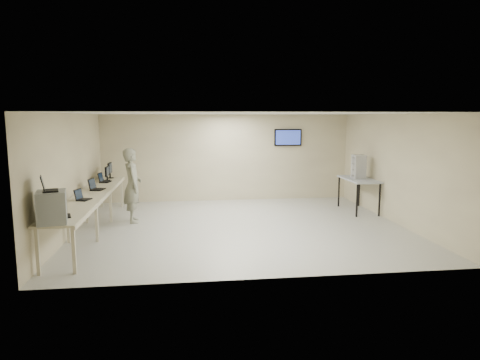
{
  "coord_description": "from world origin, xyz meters",
  "views": [
    {
      "loc": [
        -1.34,
        -10.31,
        2.72
      ],
      "look_at": [
        0.0,
        0.2,
        1.15
      ],
      "focal_mm": 32.0,
      "sensor_mm": 36.0,
      "label": 1
    }
  ],
  "objects": [
    {
      "name": "side_table",
      "position": [
        3.6,
        1.34,
        0.89
      ],
      "size": [
        0.75,
        1.6,
        0.96
      ],
      "color": "#989CA3",
      "rests_on": "ground"
    },
    {
      "name": "monitor_near",
      "position": [
        -3.6,
        2.27,
        1.15
      ],
      "size": [
        0.18,
        0.41,
        0.41
      ],
      "color": "black",
      "rests_on": "workbench"
    },
    {
      "name": "laptop_on_box",
      "position": [
        -3.7,
        -2.75,
        1.53
      ],
      "size": [
        0.37,
        0.4,
        0.27
      ],
      "rotation": [
        0.0,
        0.0,
        0.28
      ],
      "color": "black",
      "rests_on": "equipment_box"
    },
    {
      "name": "storage_bins",
      "position": [
        3.58,
        1.34,
        1.3
      ],
      "size": [
        0.32,
        0.36,
        0.68
      ],
      "color": "#AEAFB0",
      "rests_on": "side_table"
    },
    {
      "name": "room",
      "position": [
        0.03,
        0.06,
        1.41
      ],
      "size": [
        8.01,
        7.01,
        2.81
      ],
      "color": "#B4B29F",
      "rests_on": "ground"
    },
    {
      "name": "laptop_0",
      "position": [
        -3.65,
        -2.29,
        0.97
      ],
      "size": [
        0.37,
        0.4,
        0.27
      ],
      "rotation": [
        0.0,
        0.0,
        0.29
      ],
      "color": "black",
      "rests_on": "workbench"
    },
    {
      "name": "equipment_box",
      "position": [
        -3.65,
        -2.75,
        1.18
      ],
      "size": [
        0.58,
        0.63,
        0.56
      ],
      "primitive_type": "cube",
      "rotation": [
        0.0,
        0.0,
        0.23
      ],
      "color": "gray",
      "rests_on": "workbench"
    },
    {
      "name": "monitor_far",
      "position": [
        -3.6,
        2.75,
        1.18
      ],
      "size": [
        0.21,
        0.47,
        0.46
      ],
      "color": "black",
      "rests_on": "workbench"
    },
    {
      "name": "laptop_1",
      "position": [
        -3.63,
        -0.69,
        0.97
      ],
      "size": [
        0.34,
        0.37,
        0.25
      ],
      "rotation": [
        0.0,
        0.0,
        -0.28
      ],
      "color": "black",
      "rests_on": "workbench"
    },
    {
      "name": "soldier",
      "position": [
        -2.72,
        0.85,
        0.96
      ],
      "size": [
        0.59,
        0.78,
        1.93
      ],
      "primitive_type": "imported",
      "rotation": [
        0.0,
        0.0,
        1.77
      ],
      "color": "gray",
      "rests_on": "ground"
    },
    {
      "name": "laptop_3",
      "position": [
        -3.65,
        1.93,
        0.97
      ],
      "size": [
        0.33,
        0.38,
        0.27
      ],
      "rotation": [
        0.0,
        0.0,
        -0.15
      ],
      "color": "black",
      "rests_on": "workbench"
    },
    {
      "name": "workbench",
      "position": [
        -3.59,
        0.0,
        0.83
      ],
      "size": [
        0.76,
        6.0,
        0.9
      ],
      "color": "beige",
      "rests_on": "ground"
    },
    {
      "name": "laptop_2",
      "position": [
        -3.61,
        0.64,
        0.98
      ],
      "size": [
        0.38,
        0.43,
        0.29
      ],
      "rotation": [
        0.0,
        0.0,
        -0.23
      ],
      "color": "black",
      "rests_on": "workbench"
    }
  ]
}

